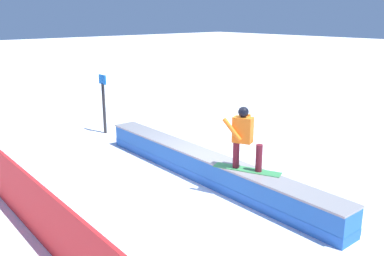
% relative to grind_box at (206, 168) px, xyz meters
% --- Properties ---
extents(ground_plane, '(120.00, 120.00, 0.00)m').
position_rel_grind_box_xyz_m(ground_plane, '(0.00, 0.00, -0.29)').
color(ground_plane, white).
extents(grind_box, '(7.55, 0.86, 0.64)m').
position_rel_grind_box_xyz_m(grind_box, '(0.00, 0.00, 0.00)').
color(grind_box, blue).
rests_on(grind_box, ground_plane).
extents(snowboarder, '(1.46, 0.83, 1.36)m').
position_rel_grind_box_xyz_m(snowboarder, '(-1.21, 0.07, 1.08)').
color(snowboarder, '#3B9552').
rests_on(snowboarder, grind_box).
extents(safety_fence, '(12.51, 0.42, 1.15)m').
position_rel_grind_box_xyz_m(safety_fence, '(0.00, 4.06, 0.28)').
color(safety_fence, red).
rests_on(safety_fence, ground_plane).
extents(trail_marker, '(0.40, 0.10, 1.94)m').
position_rel_grind_box_xyz_m(trail_marker, '(5.17, -0.24, 0.75)').
color(trail_marker, '#262628').
rests_on(trail_marker, ground_plane).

